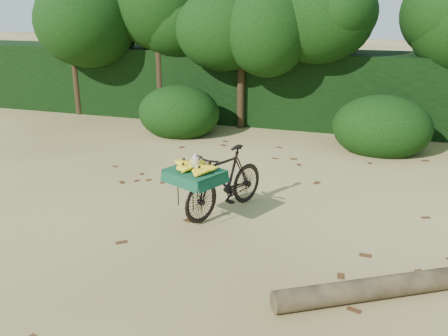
% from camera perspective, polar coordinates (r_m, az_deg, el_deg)
% --- Properties ---
extents(ground, '(80.00, 80.00, 0.00)m').
position_cam_1_polar(ground, '(6.50, 4.28, -7.30)').
color(ground, tan).
rests_on(ground, ground).
extents(vendor_bicycle, '(1.22, 1.78, 0.97)m').
position_cam_1_polar(vendor_bicycle, '(6.79, -0.01, -1.53)').
color(vendor_bicycle, black).
rests_on(vendor_bicycle, ground).
extents(fallen_log, '(2.87, 1.85, 0.23)m').
position_cam_1_polar(fallen_log, '(5.52, 22.36, -12.58)').
color(fallen_log, brown).
rests_on(fallen_log, ground).
extents(hedge_backdrop, '(26.00, 1.80, 1.80)m').
position_cam_1_polar(hedge_backdrop, '(12.21, 11.59, 9.32)').
color(hedge_backdrop, black).
rests_on(hedge_backdrop, ground).
extents(tree_row, '(14.50, 2.00, 4.00)m').
position_cam_1_polar(tree_row, '(11.39, 8.12, 14.42)').
color(tree_row, black).
rests_on(tree_row, ground).
extents(bush_clumps, '(8.80, 1.70, 0.90)m').
position_cam_1_polar(bush_clumps, '(10.30, 12.84, 4.91)').
color(bush_clumps, black).
rests_on(bush_clumps, ground).
extents(leaf_litter, '(7.00, 7.30, 0.01)m').
position_cam_1_polar(leaf_litter, '(7.08, 5.55, -5.03)').
color(leaf_litter, '#4A2913').
rests_on(leaf_litter, ground).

